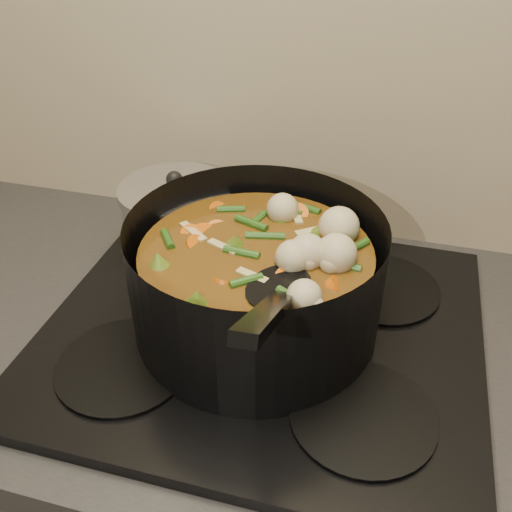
# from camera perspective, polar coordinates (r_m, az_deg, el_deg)

# --- Properties ---
(counter) EXTENTS (2.64, 0.64, 0.91)m
(counter) POSITION_cam_1_polar(r_m,az_deg,el_deg) (1.21, 0.52, -23.81)
(counter) COLOR brown
(counter) RESTS_ON ground
(stovetop) EXTENTS (0.62, 0.54, 0.03)m
(stovetop) POSITION_cam_1_polar(r_m,az_deg,el_deg) (0.84, 0.69, -7.35)
(stovetop) COLOR black
(stovetop) RESTS_ON counter
(stockpot) EXTENTS (0.39, 0.49, 0.26)m
(stockpot) POSITION_cam_1_polar(r_m,az_deg,el_deg) (0.79, 0.03, -2.50)
(stockpot) COLOR black
(stockpot) RESTS_ON stovetop
(saucepan) EXTENTS (0.19, 0.19, 0.15)m
(saucepan) POSITION_cam_1_polar(r_m,az_deg,el_deg) (0.96, -7.81, 3.62)
(saucepan) COLOR silver
(saucepan) RESTS_ON stovetop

